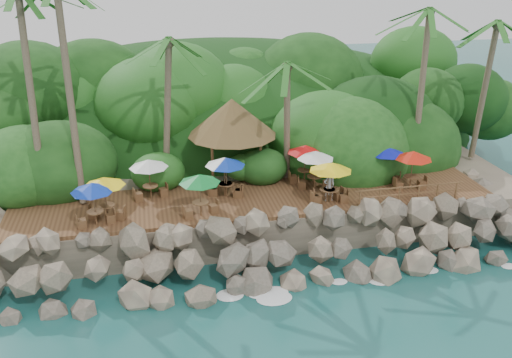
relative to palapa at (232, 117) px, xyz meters
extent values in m
plane|color=#19514F|center=(0.63, -9.80, -5.79)|extent=(140.00, 140.00, 0.00)
cube|color=gray|center=(0.63, 6.20, -4.74)|extent=(32.00, 25.20, 2.10)
ellipsoid|color=#143811|center=(0.63, 13.70, -5.79)|extent=(44.80, 28.00, 15.40)
cube|color=brown|center=(0.63, -3.80, -3.59)|extent=(26.00, 5.00, 0.20)
ellipsoid|color=white|center=(-11.37, -9.50, -5.76)|extent=(1.20, 0.80, 0.06)
ellipsoid|color=white|center=(-8.37, -9.50, -5.76)|extent=(1.20, 0.80, 0.06)
ellipsoid|color=white|center=(-5.37, -9.50, -5.76)|extent=(1.20, 0.80, 0.06)
ellipsoid|color=white|center=(-2.37, -9.50, -5.76)|extent=(1.20, 0.80, 0.06)
ellipsoid|color=white|center=(0.63, -9.50, -5.76)|extent=(1.20, 0.80, 0.06)
ellipsoid|color=white|center=(3.63, -9.50, -5.76)|extent=(1.20, 0.80, 0.06)
ellipsoid|color=white|center=(6.63, -9.50, -5.76)|extent=(1.20, 0.80, 0.06)
ellipsoid|color=white|center=(9.63, -9.50, -5.76)|extent=(1.20, 0.80, 0.06)
ellipsoid|color=white|center=(12.63, -9.50, -5.76)|extent=(1.20, 0.80, 0.06)
cylinder|color=brown|center=(-8.60, -1.81, 2.14)|extent=(0.54, 2.20, 11.18)
cylinder|color=brown|center=(-10.53, -1.37, 1.98)|extent=(0.44, 2.44, 10.80)
cylinder|color=brown|center=(-3.72, -0.56, 0.62)|extent=(1.13, 1.01, 8.21)
ellipsoid|color=#23601E|center=(-3.72, -0.56, 4.73)|extent=(6.00, 6.00, 2.40)
cylinder|color=brown|center=(2.96, -1.31, -0.10)|extent=(0.68, 0.71, 6.79)
ellipsoid|color=#23601E|center=(2.96, -1.31, 3.29)|extent=(6.00, 6.00, 2.40)
cylinder|color=brown|center=(11.27, -1.00, 1.22)|extent=(1.05, 1.73, 9.38)
ellipsoid|color=#23601E|center=(11.27, -1.00, 5.93)|extent=(6.00, 6.00, 2.40)
cylinder|color=brown|center=(15.61, -0.77, 0.85)|extent=(0.62, 1.23, 8.68)
ellipsoid|color=#23601E|center=(15.61, -0.77, 5.19)|extent=(6.00, 6.00, 2.40)
cylinder|color=brown|center=(-1.40, -1.40, -2.29)|extent=(0.16, 0.16, 2.40)
cylinder|color=brown|center=(1.40, -1.40, -2.29)|extent=(0.16, 0.16, 2.40)
cylinder|color=brown|center=(-1.40, 1.40, -2.29)|extent=(0.16, 0.16, 2.40)
cylinder|color=brown|center=(1.40, 1.40, -2.29)|extent=(0.16, 0.16, 2.40)
cone|color=brown|center=(0.00, 0.00, 0.01)|extent=(5.24, 5.24, 2.20)
cylinder|color=brown|center=(-2.55, -5.39, -3.12)|extent=(0.08, 0.08, 0.73)
cylinder|color=brown|center=(-2.55, -5.39, -2.75)|extent=(0.83, 0.83, 0.05)
cylinder|color=brown|center=(-2.55, -5.39, -2.40)|extent=(0.05, 0.05, 2.18)
cone|color=#0D762C|center=(-2.55, -5.39, -1.46)|extent=(2.08, 2.08, 0.45)
cube|color=brown|center=(-3.22, -5.56, -3.26)|extent=(0.51, 0.51, 0.46)
cube|color=brown|center=(-1.87, -5.22, -3.26)|extent=(0.51, 0.51, 0.46)
cylinder|color=brown|center=(-4.96, -2.74, -3.12)|extent=(0.08, 0.08, 0.73)
cylinder|color=brown|center=(-4.96, -2.74, -2.75)|extent=(0.83, 0.83, 0.05)
cylinder|color=brown|center=(-4.96, -2.74, -2.40)|extent=(0.05, 0.05, 2.18)
cone|color=silver|center=(-4.96, -2.74, -1.46)|extent=(2.08, 2.08, 0.45)
cube|color=brown|center=(-5.63, -2.92, -3.26)|extent=(0.51, 0.51, 0.46)
cube|color=brown|center=(-4.29, -2.57, -3.26)|extent=(0.51, 0.51, 0.46)
cylinder|color=brown|center=(4.10, -3.26, -3.12)|extent=(0.08, 0.08, 0.73)
cylinder|color=brown|center=(4.10, -3.26, -2.75)|extent=(0.83, 0.83, 0.05)
cylinder|color=brown|center=(4.10, -3.26, -2.40)|extent=(0.05, 0.05, 2.18)
cone|color=white|center=(4.10, -3.26, -1.46)|extent=(2.08, 2.08, 0.45)
cube|color=brown|center=(3.43, -3.11, -3.26)|extent=(0.50, 0.50, 0.46)
cube|color=brown|center=(4.78, -3.41, -3.26)|extent=(0.50, 0.50, 0.46)
cylinder|color=brown|center=(8.28, -3.30, -3.12)|extent=(0.08, 0.08, 0.73)
cylinder|color=brown|center=(8.28, -3.30, -2.75)|extent=(0.83, 0.83, 0.05)
cylinder|color=brown|center=(8.28, -3.30, -2.40)|extent=(0.05, 0.05, 2.18)
cone|color=#0D14AC|center=(8.28, -3.30, -1.46)|extent=(2.08, 2.08, 0.45)
cube|color=brown|center=(7.64, -3.02, -3.26)|extent=(0.55, 0.55, 0.46)
cube|color=brown|center=(8.91, -3.58, -3.26)|extent=(0.55, 0.55, 0.46)
cylinder|color=brown|center=(-0.99, -3.26, -3.12)|extent=(0.08, 0.08, 0.73)
cylinder|color=brown|center=(-0.99, -3.26, -2.75)|extent=(0.83, 0.83, 0.05)
cylinder|color=brown|center=(-0.99, -3.26, -2.40)|extent=(0.05, 0.05, 2.18)
cone|color=silver|center=(-0.99, -3.26, -1.46)|extent=(2.08, 2.08, 0.45)
cube|color=brown|center=(-1.64, -3.01, -3.26)|extent=(0.54, 0.54, 0.46)
cube|color=brown|center=(-0.34, -3.51, -3.26)|extent=(0.54, 0.54, 0.46)
cylinder|color=brown|center=(4.43, -5.19, -3.12)|extent=(0.08, 0.08, 0.73)
cylinder|color=brown|center=(4.43, -5.19, -2.75)|extent=(0.83, 0.83, 0.05)
cylinder|color=brown|center=(4.43, -5.19, -2.40)|extent=(0.05, 0.05, 2.18)
cone|color=yellow|center=(4.43, -5.19, -1.46)|extent=(2.08, 2.08, 0.45)
cube|color=brown|center=(3.74, -5.05, -3.26)|extent=(0.49, 0.49, 0.46)
cube|color=brown|center=(5.11, -5.32, -3.26)|extent=(0.49, 0.49, 0.46)
cylinder|color=brown|center=(-0.91, -3.33, -3.12)|extent=(0.08, 0.08, 0.73)
cylinder|color=brown|center=(-0.91, -3.33, -2.75)|extent=(0.83, 0.83, 0.05)
cylinder|color=brown|center=(-0.91, -3.33, -2.40)|extent=(0.05, 0.05, 2.18)
cone|color=#0C2D9C|center=(-0.91, -3.33, -1.46)|extent=(2.08, 2.08, 0.45)
cube|color=brown|center=(-1.56, -3.08, -3.26)|extent=(0.54, 0.54, 0.46)
cube|color=brown|center=(-0.26, -3.57, -3.26)|extent=(0.54, 0.54, 0.46)
cylinder|color=brown|center=(-7.68, -5.40, -3.12)|extent=(0.08, 0.08, 0.73)
cylinder|color=brown|center=(-7.68, -5.40, -2.75)|extent=(0.83, 0.83, 0.05)
cylinder|color=brown|center=(-7.68, -5.40, -2.40)|extent=(0.05, 0.05, 2.18)
cone|color=#0C2DA6|center=(-7.68, -5.40, -1.46)|extent=(2.08, 2.08, 0.45)
cube|color=brown|center=(-8.35, -5.57, -3.26)|extent=(0.50, 0.50, 0.46)
cube|color=brown|center=(-7.00, -5.24, -3.26)|extent=(0.50, 0.50, 0.46)
cylinder|color=brown|center=(9.38, -4.40, -3.12)|extent=(0.08, 0.08, 0.73)
cylinder|color=brown|center=(9.38, -4.40, -2.75)|extent=(0.83, 0.83, 0.05)
cylinder|color=brown|center=(9.38, -4.40, -2.40)|extent=(0.05, 0.05, 2.18)
cone|color=red|center=(9.38, -4.40, -1.46)|extent=(2.08, 2.08, 0.45)
cube|color=brown|center=(8.69, -4.36, -3.26)|extent=(0.44, 0.44, 0.46)
cube|color=brown|center=(10.08, -4.44, -3.26)|extent=(0.44, 0.44, 0.46)
cylinder|color=brown|center=(4.23, -5.16, -3.12)|extent=(0.08, 0.08, 0.73)
cylinder|color=brown|center=(4.23, -5.16, -2.75)|extent=(0.83, 0.83, 0.05)
cylinder|color=brown|center=(4.23, -5.16, -2.40)|extent=(0.05, 0.05, 2.18)
cone|color=yellow|center=(4.23, -5.16, -1.46)|extent=(2.08, 2.08, 0.45)
cube|color=brown|center=(3.54, -5.27, -3.26)|extent=(0.48, 0.48, 0.46)
cube|color=brown|center=(4.92, -5.05, -3.26)|extent=(0.48, 0.48, 0.46)
cylinder|color=brown|center=(-7.17, -4.79, -3.12)|extent=(0.08, 0.08, 0.73)
cylinder|color=brown|center=(-7.17, -4.79, -2.75)|extent=(0.83, 0.83, 0.05)
cylinder|color=brown|center=(-7.17, -4.79, -2.40)|extent=(0.05, 0.05, 2.18)
cone|color=yellow|center=(-7.17, -4.79, -1.46)|extent=(2.08, 2.08, 0.45)
cube|color=brown|center=(-7.84, -4.60, -3.26)|extent=(0.52, 0.52, 0.46)
cube|color=brown|center=(-6.50, -4.99, -3.26)|extent=(0.52, 0.52, 0.46)
cylinder|color=brown|center=(3.84, -2.21, -3.12)|extent=(0.08, 0.08, 0.73)
cylinder|color=brown|center=(3.84, -2.21, -2.75)|extent=(0.83, 0.83, 0.05)
cylinder|color=brown|center=(3.84, -2.21, -2.40)|extent=(0.05, 0.05, 2.18)
cone|color=#BE0B0C|center=(3.84, -2.21, -1.46)|extent=(2.08, 2.08, 0.45)
cube|color=brown|center=(3.14, -2.21, -3.26)|extent=(0.42, 0.42, 0.46)
cube|color=brown|center=(4.53, -2.20, -3.26)|extent=(0.42, 0.42, 0.46)
cylinder|color=brown|center=(5.67, -6.15, -2.99)|extent=(0.10, 0.10, 1.00)
cylinder|color=brown|center=(6.77, -6.15, -2.99)|extent=(0.10, 0.10, 1.00)
cylinder|color=brown|center=(7.87, -6.15, -2.99)|extent=(0.10, 0.10, 1.00)
cylinder|color=brown|center=(8.97, -6.15, -2.99)|extent=(0.10, 0.10, 1.00)
cylinder|color=brown|center=(10.07, -6.15, -2.99)|extent=(0.10, 0.10, 1.00)
cylinder|color=brown|center=(11.17, -6.15, -2.99)|extent=(0.10, 0.10, 1.00)
cube|color=brown|center=(8.42, -6.15, -2.54)|extent=(6.10, 0.06, 0.06)
cube|color=brown|center=(8.42, -6.15, -2.94)|extent=(6.10, 0.06, 0.06)
imported|color=white|center=(4.37, -4.98, -2.65)|extent=(0.64, 0.45, 1.68)
camera|label=1|loc=(-4.94, -30.53, 8.93)|focal=38.63mm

